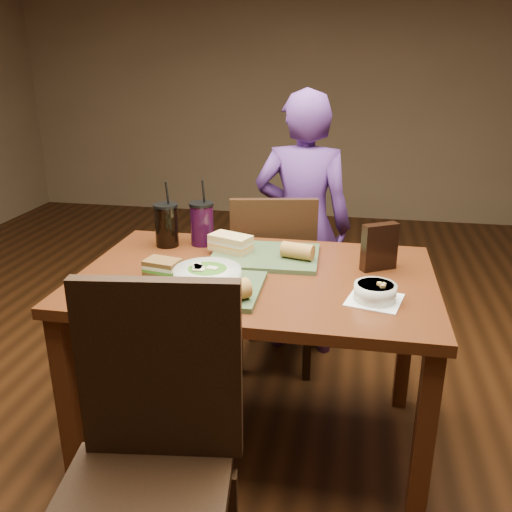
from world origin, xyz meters
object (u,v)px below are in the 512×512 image
Objects in this scene: chair_near at (149,455)px; baguette_far at (298,251)px; sandwich_near at (162,267)px; cup_cola at (167,225)px; diner at (303,226)px; baguette_near at (229,292)px; salad_bowl at (207,276)px; cup_berry at (202,223)px; dining_table at (256,296)px; chip_bag at (379,247)px; tray_far at (265,256)px; chair_far at (276,275)px; soup_bowl at (375,292)px; tray_near at (200,287)px; sandwich_far at (231,243)px.

chair_near is 0.99m from baguette_far.
sandwich_near is 0.48× the size of cup_cola.
diner reaches higher than baguette_near.
salad_bowl reaches higher than baguette_far.
cup_berry is (-0.26, 0.58, 0.04)m from baguette_near.
dining_table is 0.80m from chair_near.
tray_far is at bearing 144.16° from chip_bag.
sandwich_near is at bearing -113.58° from chair_far.
chair_far is 0.91m from soup_bowl.
cup_berry is at bearing -132.96° from chair_far.
chair_near is at bearing -74.00° from sandwich_near.
cup_berry is (-0.28, -0.30, 0.34)m from chair_far.
tray_near is at bearing -57.83° from cup_cola.
baguette_near is 0.76× the size of chip_bag.
chair_far is 4.88× the size of sandwich_far.
sandwich_far reaches higher than tray_far.
chair_far is at bearing 88.62° from baguette_near.
diner is 1.15m from baguette_near.
cup_cola is 0.15m from cup_berry.
baguette_near is (-0.02, -0.88, 0.29)m from chair_far.
chip_bag is at bearing -5.16° from tray_far.
baguette_far is at bearing 46.96° from tray_near.
baguette_far is (-0.29, 0.30, 0.02)m from soup_bowl.
sandwich_far is at bearing 90.61° from chair_near.
chair_near is at bearing -86.76° from tray_near.
chair_near is 1.11m from cup_cola.
sandwich_near is (-0.75, 0.04, 0.02)m from soup_bowl.
salad_bowl is at bearing -98.77° from chair_far.
chair_near is 5.32× the size of sandwich_far.
chip_bag reaches higher than salad_bowl.
tray_near is at bearing 77.44° from diner.
tray_near is 0.68m from chip_bag.
diner is 10.13× the size of sandwich_near.
chair_far is at bearing 91.09° from dining_table.
cup_berry is (-0.37, -0.55, 0.16)m from diner.
dining_table is 0.20m from tray_far.
cup_cola is (-0.40, 0.54, 0.04)m from baguette_near.
soup_bowl is 0.73× the size of cup_cola.
cup_berry is at bearing 136.93° from chip_bag.
sandwich_near is 1.00× the size of baguette_near.
tray_near is 0.17m from sandwich_near.
cup_cola is (-0.42, -0.34, 0.33)m from chair_far.
baguette_far is at bearing -8.46° from sandwich_far.
diner reaches higher than salad_bowl.
sandwich_far reaches higher than dining_table.
diner reaches higher than tray_far.
cup_berry reaches higher than baguette_near.
sandwich_far is (0.02, 0.36, 0.04)m from tray_near.
sandwich_far is (-0.14, 0.18, 0.14)m from dining_table.
baguette_near is at bearing -96.31° from dining_table.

